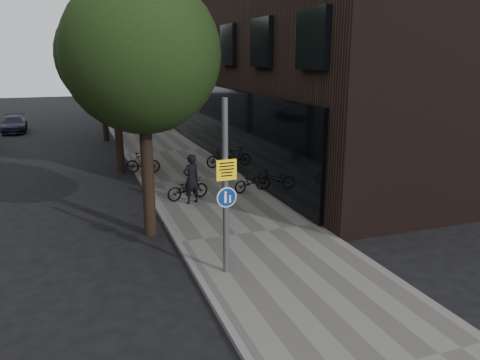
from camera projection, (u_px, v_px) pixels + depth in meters
name	position (u px, v px, depth m)	size (l,w,h in m)	color
ground	(293.00, 287.00, 10.97)	(120.00, 120.00, 0.00)	black
sidewalk	(196.00, 181.00, 20.14)	(4.50, 60.00, 0.12)	slate
curb_edge	(144.00, 185.00, 19.40)	(0.15, 60.00, 0.13)	slate
street_tree_near	(144.00, 61.00, 13.07)	(4.40, 4.40, 7.50)	black
street_tree_mid	(115.00, 60.00, 20.80)	(5.00, 5.00, 7.80)	black
street_tree_far	(102.00, 59.00, 29.00)	(5.00, 5.00, 7.80)	black
signpost	(225.00, 188.00, 10.94)	(0.49, 0.14, 4.23)	#595B5E
pedestrian	(191.00, 179.00, 16.65)	(0.65, 0.43, 1.80)	black
parked_bike_facade_near	(251.00, 182.00, 18.22)	(0.53, 1.51, 0.79)	black
parked_bike_facade_far	(222.00, 158.00, 22.20)	(0.44, 1.56, 0.94)	black
parked_bike_curb_near	(188.00, 188.00, 17.22)	(0.56, 1.61, 0.85)	black
parked_bike_curb_far	(143.00, 163.00, 21.17)	(0.44, 1.54, 0.93)	black
parked_car_far	(14.00, 124.00, 33.40)	(1.61, 3.96, 1.15)	#1C1F32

